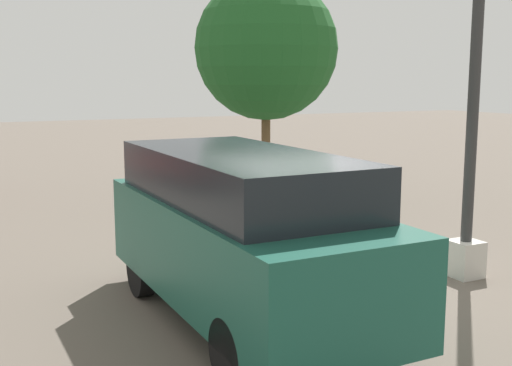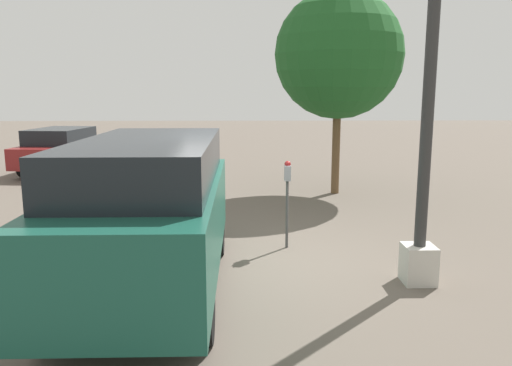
# 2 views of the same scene
# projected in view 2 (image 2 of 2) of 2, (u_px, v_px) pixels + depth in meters

# --- Properties ---
(ground_plane) EXTENTS (80.00, 80.00, 0.00)m
(ground_plane) POSITION_uv_depth(u_px,v_px,m) (259.00, 262.00, 8.02)
(ground_plane) COLOR #60564C
(parking_meter_near) EXTENTS (0.20, 0.12, 1.54)m
(parking_meter_near) POSITION_uv_depth(u_px,v_px,m) (287.00, 184.00, 8.56)
(parking_meter_near) COLOR #4C4C4C
(parking_meter_near) RESTS_ON ground
(lamp_post) EXTENTS (0.44, 0.44, 6.35)m
(lamp_post) POSITION_uv_depth(u_px,v_px,m) (427.00, 131.00, 6.77)
(lamp_post) COLOR beige
(lamp_post) RESTS_ON ground
(parked_van) EXTENTS (4.87, 1.90, 2.08)m
(parked_van) POSITION_uv_depth(u_px,v_px,m) (150.00, 209.00, 6.73)
(parked_van) COLOR #195142
(parked_van) RESTS_ON ground
(car_distant) EXTENTS (4.47, 2.12, 1.48)m
(car_distant) POSITION_uv_depth(u_px,v_px,m) (63.00, 148.00, 17.10)
(car_distant) COLOR maroon
(car_distant) RESTS_ON ground
(street_tree) EXTENTS (3.30, 3.30, 5.29)m
(street_tree) POSITION_uv_depth(u_px,v_px,m) (339.00, 55.00, 12.83)
(street_tree) COLOR brown
(street_tree) RESTS_ON ground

